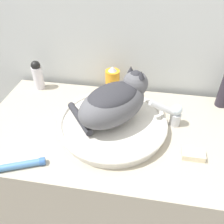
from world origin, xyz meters
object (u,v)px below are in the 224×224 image
at_px(spray_bottle_trigger, 112,82).
at_px(soap_bar, 193,155).
at_px(cat, 115,101).
at_px(faucet, 173,113).
at_px(deodorant_stick, 38,75).
at_px(cream_tube, 20,165).

relative_size(spray_bottle_trigger, soap_bar, 1.90).
relative_size(cat, faucet, 2.55).
distance_m(cat, spray_bottle_trigger, 0.24).
bearing_deg(soap_bar, deodorant_stick, 154.61).
bearing_deg(deodorant_stick, cat, -28.61).
xyz_separation_m(cat, faucet, (0.23, 0.05, -0.07)).
bearing_deg(faucet, cream_tube, 16.45).
bearing_deg(deodorant_stick, spray_bottle_trigger, 0.00).
distance_m(faucet, soap_bar, 0.19).
bearing_deg(spray_bottle_trigger, deodorant_stick, -180.00).
relative_size(cat, cream_tube, 2.10).
distance_m(faucet, spray_bottle_trigger, 0.33).
bearing_deg(faucet, soap_bar, 99.18).
bearing_deg(deodorant_stick, cream_tube, -74.48).
height_order(deodorant_stick, spray_bottle_trigger, spray_bottle_trigger).
height_order(deodorant_stick, cream_tube, deodorant_stick).
bearing_deg(cream_tube, cat, 42.46).
bearing_deg(soap_bar, faucet, 114.20).
bearing_deg(faucet, deodorant_stick, -30.31).
relative_size(faucet, soap_bar, 1.75).
relative_size(spray_bottle_trigger, cream_tube, 0.90).
xyz_separation_m(faucet, spray_bottle_trigger, (-0.28, 0.18, 0.01)).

